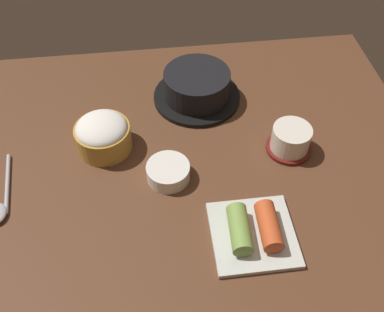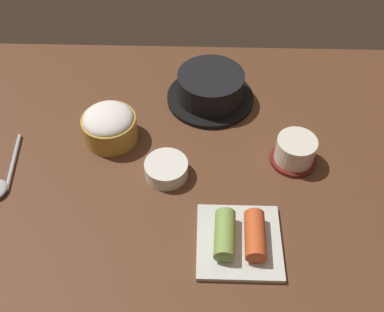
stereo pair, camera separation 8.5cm
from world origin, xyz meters
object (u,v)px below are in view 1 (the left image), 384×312
object	(u,v)px
stone_pot	(197,87)
kimchi_plate	(254,231)
banchan_cup_center	(168,172)
spoon	(0,204)
tea_cup_with_saucer	(290,138)
rice_bowl	(103,134)

from	to	relation	value
stone_pot	kimchi_plate	world-z (taller)	stone_pot
banchan_cup_center	spoon	bearing A→B (deg)	-174.57
stone_pot	kimchi_plate	size ratio (longest dim) A/B	1.35
tea_cup_with_saucer	kimchi_plate	size ratio (longest dim) A/B	0.64
rice_bowl	kimchi_plate	distance (cm)	35.34
kimchi_plate	spoon	world-z (taller)	kimchi_plate
tea_cup_with_saucer	kimchi_plate	xyz separation A→B (cm)	(-11.57, -19.46, -1.22)
stone_pot	rice_bowl	world-z (taller)	rice_bowl
stone_pot	banchan_cup_center	bearing A→B (deg)	-110.88
banchan_cup_center	kimchi_plate	xyz separation A→B (cm)	(13.39, -14.82, -0.06)
banchan_cup_center	kimchi_plate	size ratio (longest dim) A/B	0.58
tea_cup_with_saucer	banchan_cup_center	size ratio (longest dim) A/B	1.10
banchan_cup_center	kimchi_plate	bearing A→B (deg)	-47.92
rice_bowl	stone_pot	bearing A→B (deg)	31.39
tea_cup_with_saucer	spoon	size ratio (longest dim) A/B	0.55
spoon	kimchi_plate	bearing A→B (deg)	-14.90
banchan_cup_center	kimchi_plate	distance (cm)	19.97
rice_bowl	tea_cup_with_saucer	bearing A→B (deg)	-7.47
tea_cup_with_saucer	banchan_cup_center	world-z (taller)	tea_cup_with_saucer
rice_bowl	kimchi_plate	xyz separation A→B (cm)	(25.55, -24.33, -2.08)
tea_cup_with_saucer	banchan_cup_center	distance (cm)	25.41
stone_pot	spoon	xyz separation A→B (cm)	(-39.58, -25.03, -2.78)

